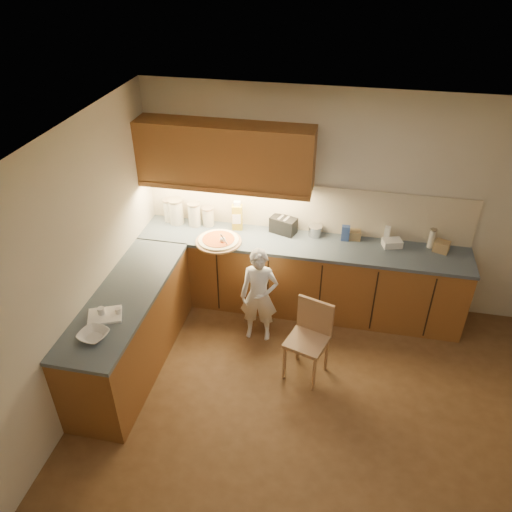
% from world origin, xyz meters
% --- Properties ---
extents(room, '(4.54, 4.50, 2.62)m').
position_xyz_m(room, '(0.00, 0.00, 1.68)').
color(room, brown).
rests_on(room, ground).
extents(l_counter, '(3.77, 2.62, 0.92)m').
position_xyz_m(l_counter, '(-0.92, 1.25, 0.46)').
color(l_counter, brown).
rests_on(l_counter, ground).
extents(backsplash, '(3.75, 0.02, 0.58)m').
position_xyz_m(backsplash, '(-0.38, 1.99, 1.21)').
color(backsplash, beige).
rests_on(backsplash, l_counter).
extents(upper_cabinets, '(1.95, 0.36, 0.73)m').
position_xyz_m(upper_cabinets, '(-1.27, 1.82, 1.85)').
color(upper_cabinets, brown).
rests_on(upper_cabinets, ground).
extents(pizza_on_board, '(0.52, 0.52, 0.21)m').
position_xyz_m(pizza_on_board, '(-1.30, 1.51, 0.94)').
color(pizza_on_board, tan).
rests_on(pizza_on_board, l_counter).
extents(child, '(0.43, 0.30, 1.14)m').
position_xyz_m(child, '(-0.74, 1.07, 0.57)').
color(child, white).
rests_on(child, ground).
extents(wooden_chair, '(0.48, 0.48, 0.85)m').
position_xyz_m(wooden_chair, '(-0.13, 0.66, 0.49)').
color(wooden_chair, tan).
rests_on(wooden_chair, ground).
extents(mixing_bowl, '(0.30, 0.30, 0.06)m').
position_xyz_m(mixing_bowl, '(-1.95, -0.24, 0.95)').
color(mixing_bowl, silver).
rests_on(mixing_bowl, l_counter).
extents(canister_a, '(0.14, 0.14, 0.28)m').
position_xyz_m(canister_a, '(-2.01, 1.88, 1.06)').
color(canister_a, beige).
rests_on(canister_a, l_counter).
extents(canister_b, '(0.18, 0.18, 0.31)m').
position_xyz_m(canister_b, '(-1.91, 1.84, 1.08)').
color(canister_b, silver).
rests_on(canister_b, l_counter).
extents(canister_c, '(0.16, 0.16, 0.29)m').
position_xyz_m(canister_c, '(-1.68, 1.83, 1.07)').
color(canister_c, beige).
rests_on(canister_c, l_counter).
extents(canister_d, '(0.14, 0.14, 0.23)m').
position_xyz_m(canister_d, '(-1.52, 1.87, 1.04)').
color(canister_d, beige).
rests_on(canister_d, l_counter).
extents(oil_jug, '(0.13, 0.11, 0.36)m').
position_xyz_m(oil_jug, '(-1.16, 1.85, 1.09)').
color(oil_jug, gold).
rests_on(oil_jug, l_counter).
extents(toaster, '(0.33, 0.26, 0.19)m').
position_xyz_m(toaster, '(-0.61, 1.88, 1.02)').
color(toaster, black).
rests_on(toaster, l_counter).
extents(steel_pot, '(0.16, 0.16, 0.13)m').
position_xyz_m(steel_pot, '(-0.24, 1.88, 0.98)').
color(steel_pot, '#B3B3B8').
rests_on(steel_pot, l_counter).
extents(blue_box, '(0.09, 0.07, 0.18)m').
position_xyz_m(blue_box, '(0.11, 1.85, 1.01)').
color(blue_box, '#314D95').
rests_on(blue_box, l_counter).
extents(card_box_a, '(0.16, 0.12, 0.11)m').
position_xyz_m(card_box_a, '(0.20, 1.90, 0.97)').
color(card_box_a, '#9F8255').
rests_on(card_box_a, l_counter).
extents(white_bottle, '(0.07, 0.07, 0.19)m').
position_xyz_m(white_bottle, '(0.57, 1.92, 1.01)').
color(white_bottle, silver).
rests_on(white_bottle, l_counter).
extents(flat_pack, '(0.24, 0.20, 0.08)m').
position_xyz_m(flat_pack, '(0.63, 1.82, 0.96)').
color(flat_pack, silver).
rests_on(flat_pack, l_counter).
extents(tall_jar, '(0.08, 0.08, 0.23)m').
position_xyz_m(tall_jar, '(1.05, 1.89, 1.04)').
color(tall_jar, white).
rests_on(tall_jar, l_counter).
extents(card_box_b, '(0.19, 0.17, 0.12)m').
position_xyz_m(card_box_b, '(1.16, 1.83, 0.98)').
color(card_box_b, '#9B7E53').
rests_on(card_box_b, l_counter).
extents(dough_cloth, '(0.37, 0.33, 0.02)m').
position_xyz_m(dough_cloth, '(-1.99, 0.05, 0.93)').
color(dough_cloth, white).
rests_on(dough_cloth, l_counter).
extents(spice_jar_a, '(0.07, 0.07, 0.09)m').
position_xyz_m(spice_jar_a, '(-2.02, 0.05, 0.96)').
color(spice_jar_a, white).
rests_on(spice_jar_a, l_counter).
extents(spice_jar_b, '(0.07, 0.07, 0.07)m').
position_xyz_m(spice_jar_b, '(-1.87, 0.10, 0.96)').
color(spice_jar_b, silver).
rests_on(spice_jar_b, l_counter).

